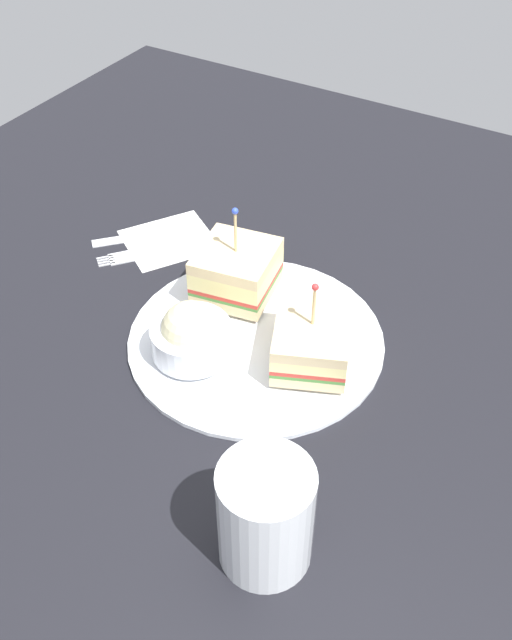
{
  "coord_description": "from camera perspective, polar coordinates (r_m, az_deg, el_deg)",
  "views": [
    {
      "loc": [
        27.75,
        -47.0,
        52.52
      ],
      "look_at": [
        0.0,
        0.0,
        2.99
      ],
      "focal_mm": 40.59,
      "sensor_mm": 36.0,
      "label": 1
    }
  ],
  "objects": [
    {
      "name": "coleslaw_bowl",
      "position": [
        0.72,
        -5.13,
        -1.16
      ],
      "size": [
        8.18,
        8.18,
        5.89
      ],
      "color": "white",
      "rests_on": "plate"
    },
    {
      "name": "knife",
      "position": [
        0.91,
        -9.25,
        6.55
      ],
      "size": [
        9.81,
        10.14,
        0.35
      ],
      "color": "silver",
      "rests_on": "ground_plane"
    },
    {
      "name": "drink_glass",
      "position": [
        0.57,
        0.76,
        -15.43
      ],
      "size": [
        7.43,
        7.43,
        9.93
      ],
      "color": "beige",
      "rests_on": "ground_plane"
    },
    {
      "name": "napkin",
      "position": [
        0.9,
        -6.85,
        6.29
      ],
      "size": [
        13.52,
        13.83,
        0.15
      ],
      "primitive_type": "cube",
      "rotation": [
        0.0,
        0.0,
        10.42
      ],
      "color": "white",
      "rests_on": "ground_plane"
    },
    {
      "name": "sandwich_half_front",
      "position": [
        0.71,
        4.34,
        -1.66
      ],
      "size": [
        10.27,
        11.39,
        9.38
      ],
      "color": "beige",
      "rests_on": "plate"
    },
    {
      "name": "sandwich_half_back",
      "position": [
        0.79,
        -1.56,
        3.88
      ],
      "size": [
        9.23,
        9.42,
        10.85
      ],
      "color": "beige",
      "rests_on": "plate"
    },
    {
      "name": "plate",
      "position": [
        0.75,
        0.0,
        -1.4
      ],
      "size": [
        26.7,
        26.7,
        0.99
      ],
      "primitive_type": "cylinder",
      "color": "white",
      "rests_on": "ground_plane"
    },
    {
      "name": "fork",
      "position": [
        0.88,
        -9.19,
        5.19
      ],
      "size": [
        9.46,
        10.83,
        0.35
      ],
      "color": "silver",
      "rests_on": "ground_plane"
    },
    {
      "name": "ground_plane",
      "position": [
        0.76,
        0.0,
        -2.21
      ],
      "size": [
        116.16,
        116.16,
        2.0
      ],
      "primitive_type": "cube",
      "color": "black"
    }
  ]
}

